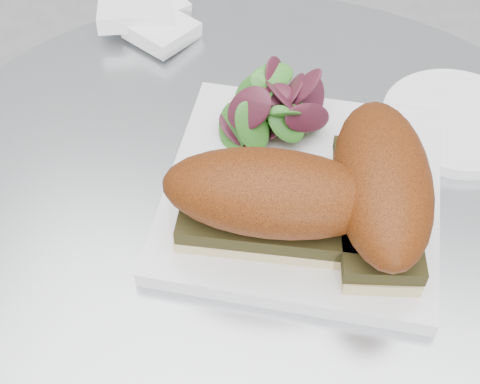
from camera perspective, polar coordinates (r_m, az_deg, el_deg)
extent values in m
cylinder|color=#ADB0B5|center=(0.59, 1.79, -3.27)|extent=(0.70, 0.70, 0.02)
cube|color=white|center=(0.60, 5.33, 0.02)|extent=(0.26, 0.26, 0.02)
cube|color=#DEC08A|center=(0.55, 2.55, -3.05)|extent=(0.16, 0.08, 0.01)
cube|color=black|center=(0.54, 2.60, -2.19)|extent=(0.16, 0.09, 0.01)
ellipsoid|color=#642A09|center=(0.52, 2.72, -0.07)|extent=(0.18, 0.11, 0.06)
cube|color=#DEC08A|center=(0.57, 11.34, -1.97)|extent=(0.10, 0.16, 0.01)
cube|color=black|center=(0.56, 11.55, -1.11)|extent=(0.10, 0.16, 0.01)
ellipsoid|color=#642A09|center=(0.54, 12.05, 0.98)|extent=(0.12, 0.19, 0.06)
cylinder|color=white|center=(0.69, 17.95, 5.78)|extent=(0.14, 0.14, 0.01)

